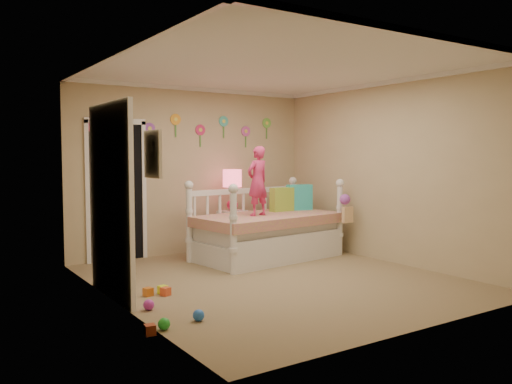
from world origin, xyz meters
TOP-DOWN VIEW (x-y plane):
  - floor at (0.00, 0.00)m, footprint 4.00×4.50m
  - ceiling at (0.00, 0.00)m, footprint 4.00×4.50m
  - back_wall at (0.00, 2.25)m, footprint 4.00×0.01m
  - left_wall at (-2.00, 0.00)m, footprint 0.01×4.50m
  - right_wall at (2.00, 0.00)m, footprint 0.01×4.50m
  - crown_molding at (0.00, 0.00)m, footprint 4.00×4.50m
  - daybed at (0.67, 1.16)m, footprint 2.32×1.44m
  - pillow_turquoise at (1.44, 1.38)m, footprint 0.43×0.22m
  - pillow_lime at (1.11, 1.39)m, footprint 0.40×0.17m
  - child at (0.45, 1.09)m, footprint 0.41×0.31m
  - nightstand at (0.50, 1.88)m, footprint 0.44×0.37m
  - table_lamp at (0.50, 1.88)m, footprint 0.30×0.30m
  - closet_doorway at (-1.25, 2.23)m, footprint 0.90×0.04m
  - flower_decals at (-0.09, 2.24)m, footprint 3.40×0.02m
  - mirror_closet at (-1.96, 0.30)m, footprint 0.07×1.30m
  - wall_picture at (-1.97, -0.90)m, footprint 0.05×0.34m
  - hanging_bag at (1.71, 0.59)m, footprint 0.20×0.16m
  - toy_scatter at (-1.70, -0.47)m, footprint 0.96×1.39m

SIDE VIEW (x-z plane):
  - floor at x=0.00m, z-range -0.01..0.01m
  - toy_scatter at x=-1.70m, z-range 0.00..0.11m
  - nightstand at x=0.50m, z-range 0.00..0.67m
  - daybed at x=0.67m, z-range 0.00..1.19m
  - hanging_bag at x=1.71m, z-range 0.55..0.91m
  - pillow_lime at x=1.11m, z-range 0.66..1.03m
  - pillow_turquoise at x=1.44m, z-range 0.66..1.07m
  - closet_doorway at x=-1.25m, z-range 0.00..2.07m
  - mirror_closet at x=-1.96m, z-range 0.00..2.10m
  - table_lamp at x=0.50m, z-range 0.77..1.42m
  - child at x=0.45m, z-range 0.66..1.67m
  - back_wall at x=0.00m, z-range 0.00..2.60m
  - left_wall at x=-2.00m, z-range 0.00..2.60m
  - right_wall at x=2.00m, z-range 0.00..2.60m
  - wall_picture at x=-1.97m, z-range 1.34..1.76m
  - flower_decals at x=-0.09m, z-range 1.69..2.19m
  - crown_molding at x=0.00m, z-range 2.54..2.60m
  - ceiling at x=0.00m, z-range 2.60..2.60m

